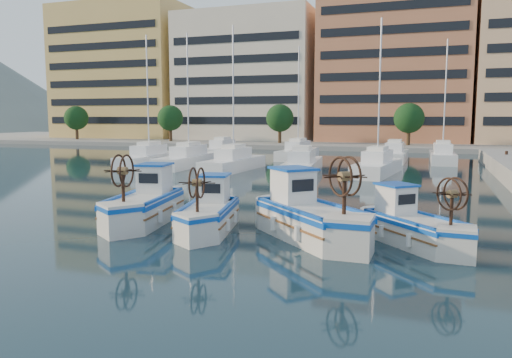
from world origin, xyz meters
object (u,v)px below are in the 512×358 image
Objects in this scene: fishing_boat_a at (145,203)px; fishing_boat_c at (309,215)px; fishing_boat_d at (413,224)px; fishing_boat_b at (209,212)px.

fishing_boat_c reaches higher than fishing_boat_a.
fishing_boat_a is 10.52m from fishing_boat_d.
fishing_boat_d is at bearing -10.25° from fishing_boat_a.
fishing_boat_c is (3.89, 0.01, 0.14)m from fishing_boat_b.
fishing_boat_a is at bearing 159.59° from fishing_boat_b.
fishing_boat_a is 1.13× the size of fishing_boat_b.
fishing_boat_b is 1.10× the size of fishing_boat_d.
fishing_boat_c is (6.99, -0.46, 0.04)m from fishing_boat_a.
fishing_boat_b is at bearing 135.52° from fishing_boat_c.
fishing_boat_a is at bearing 131.65° from fishing_boat_c.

